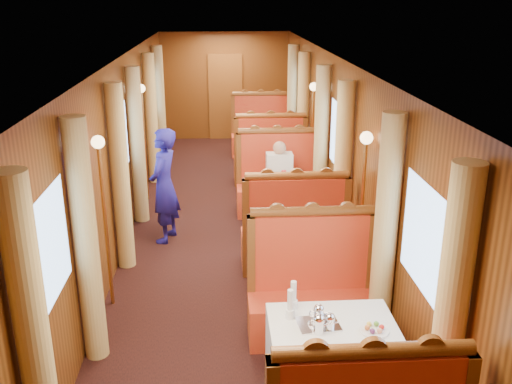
{
  "coord_description": "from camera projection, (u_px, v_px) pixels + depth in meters",
  "views": [
    {
      "loc": [
        -0.14,
        -7.53,
        3.32
      ],
      "look_at": [
        0.27,
        -1.04,
        1.05
      ],
      "focal_mm": 40.0,
      "sensor_mm": 36.0,
      "label": 1
    }
  ],
  "objects": [
    {
      "name": "table_far",
      "position": [
        265.0,
        149.0,
        11.42
      ],
      "size": [
        1.05,
        0.72,
        0.75
      ],
      "primitive_type": "cube",
      "color": "white",
      "rests_on": "floor"
    },
    {
      "name": "doorway_far",
      "position": [
        226.0,
        97.0,
        13.5
      ],
      "size": [
        0.8,
        0.04,
        2.0
      ],
      "primitive_type": "cube",
      "color": "brown",
      "rests_on": "floor"
    },
    {
      "name": "window_left_near",
      "position": [
        46.0,
        254.0,
        4.34
      ],
      "size": [
        0.01,
        1.2,
        0.9
      ],
      "primitive_type": null,
      "rotation": [
        1.57,
        0.0,
        1.57
      ],
      "color": "#83ADE1",
      "rests_on": "wall_left"
    },
    {
      "name": "wall_right",
      "position": [
        340.0,
        152.0,
        7.88
      ],
      "size": [
        0.01,
        12.0,
        2.5
      ],
      "primitive_type": null,
      "rotation": [
        1.57,
        0.0,
        -1.57
      ],
      "color": "brown",
      "rests_on": "floor"
    },
    {
      "name": "rose_vase_mid",
      "position": [
        284.0,
        175.0,
        7.94
      ],
      "size": [
        0.06,
        0.06,
        0.36
      ],
      "rotation": [
        0.0,
        0.0,
        -0.01
      ],
      "color": "silver",
      "rests_on": "table_mid"
    },
    {
      "name": "curtain_left_near_a",
      "position": [
        34.0,
        343.0,
        3.7
      ],
      "size": [
        0.22,
        0.22,
        2.35
      ],
      "primitive_type": "cylinder",
      "color": "#E0C072",
      "rests_on": "floor"
    },
    {
      "name": "curtain_right_far_a",
      "position": [
        303.0,
        117.0,
        10.46
      ],
      "size": [
        0.22,
        0.22,
        2.35
      ],
      "primitive_type": "cylinder",
      "color": "#E0C072",
      "rests_on": "floor"
    },
    {
      "name": "window_left_far",
      "position": [
        150.0,
        97.0,
        10.93
      ],
      "size": [
        0.01,
        1.2,
        0.9
      ],
      "primitive_type": null,
      "rotation": [
        1.57,
        0.0,
        1.57
      ],
      "color": "#83ADE1",
      "rests_on": "wall_left"
    },
    {
      "name": "passenger",
      "position": [
        279.0,
        172.0,
        8.72
      ],
      "size": [
        0.4,
        0.44,
        0.76
      ],
      "color": "beige",
      "rests_on": "banquette_mid_aft"
    },
    {
      "name": "sconce_right_aft",
      "position": [
        313.0,
        117.0,
        9.48
      ],
      "size": [
        0.14,
        0.14,
        1.95
      ],
      "color": "#BF8C3F",
      "rests_on": "floor"
    },
    {
      "name": "teapot_right",
      "position": [
        329.0,
        324.0,
        4.59
      ],
      "size": [
        0.16,
        0.14,
        0.11
      ],
      "primitive_type": null,
      "rotation": [
        0.0,
        0.0,
        -0.24
      ],
      "color": "silver",
      "rests_on": "tea_tray"
    },
    {
      "name": "banquette_mid_aft",
      "position": [
        278.0,
        186.0,
        9.06
      ],
      "size": [
        1.3,
        0.55,
        1.34
      ],
      "color": "#B41614",
      "rests_on": "floor"
    },
    {
      "name": "cup_outboard",
      "position": [
        293.0,
        298.0,
        4.88
      ],
      "size": [
        0.08,
        0.08,
        0.26
      ],
      "rotation": [
        0.0,
        0.0,
        0.34
      ],
      "color": "white",
      "rests_on": "table_near"
    },
    {
      "name": "banquette_far_fwd",
      "position": [
        270.0,
        161.0,
        10.45
      ],
      "size": [
        1.3,
        0.55,
        1.34
      ],
      "color": "#B41614",
      "rests_on": "floor"
    },
    {
      "name": "curtain_right_mid_a",
      "position": [
        342.0,
        174.0,
        7.16
      ],
      "size": [
        0.22,
        0.22,
        2.35
      ],
      "primitive_type": "cylinder",
      "color": "#E0C072",
      "rests_on": "floor"
    },
    {
      "name": "steward",
      "position": [
        164.0,
        186.0,
        7.87
      ],
      "size": [
        0.53,
        0.67,
        1.62
      ],
      "primitive_type": "imported",
      "rotation": [
        0.0,
        0.0,
        -1.84
      ],
      "color": "navy",
      "rests_on": "floor"
    },
    {
      "name": "curtain_left_far_b",
      "position": [
        160.0,
        103.0,
        11.76
      ],
      "size": [
        0.22,
        0.22,
        2.35
      ],
      "primitive_type": "cylinder",
      "color": "#E0C072",
      "rests_on": "floor"
    },
    {
      "name": "floor",
      "position": [
        232.0,
        238.0,
        8.2
      ],
      "size": [
        3.0,
        12.0,
        0.01
      ],
      "primitive_type": null,
      "color": "black",
      "rests_on": "ground"
    },
    {
      "name": "table_mid",
      "position": [
        285.0,
        212.0,
        8.12
      ],
      "size": [
        1.05,
        0.72,
        0.75
      ],
      "primitive_type": "cube",
      "color": "white",
      "rests_on": "floor"
    },
    {
      "name": "banquette_near_aft",
      "position": [
        312.0,
        296.0,
        5.76
      ],
      "size": [
        1.3,
        0.55,
        1.34
      ],
      "color": "#B41614",
      "rests_on": "floor"
    },
    {
      "name": "sconce_left_aft",
      "position": [
        143.0,
        119.0,
        9.31
      ],
      "size": [
        0.14,
        0.14,
        1.95
      ],
      "color": "#BF8C3F",
      "rests_on": "floor"
    },
    {
      "name": "table_near",
      "position": [
        331.0,
        362.0,
        4.82
      ],
      "size": [
        1.05,
        0.72,
        0.75
      ],
      "primitive_type": "cube",
      "color": "white",
      "rests_on": "floor"
    },
    {
      "name": "window_right_far",
      "position": [
        303.0,
        95.0,
        11.11
      ],
      "size": [
        0.01,
        1.2,
        0.9
      ],
      "primitive_type": null,
      "rotation": [
        1.57,
        0.0,
        -1.57
      ],
      "color": "#83ADE1",
      "rests_on": "wall_right"
    },
    {
      "name": "wall_far",
      "position": [
        225.0,
        86.0,
        13.44
      ],
      "size": [
        3.0,
        0.01,
        2.5
      ],
      "primitive_type": null,
      "rotation": [
        1.57,
        0.0,
        0.0
      ],
      "color": "brown",
      "rests_on": "floor"
    },
    {
      "name": "ceiling",
      "position": [
        230.0,
        61.0,
        7.38
      ],
      "size": [
        3.0,
        12.0,
        0.01
      ],
      "primitive_type": null,
      "rotation": [
        3.14,
        0.0,
        0.0
      ],
      "color": "silver",
      "rests_on": "wall_left"
    },
    {
      "name": "sconce_left_fore",
      "position": [
        102.0,
        188.0,
        6.01
      ],
      "size": [
        0.14,
        0.14,
        1.95
      ],
      "color": "#BF8C3F",
      "rests_on": "floor"
    },
    {
      "name": "window_right_near",
      "position": [
        428.0,
        243.0,
        4.51
      ],
      "size": [
        0.01,
        1.2,
        0.9
      ],
      "primitive_type": null,
      "rotation": [
        1.57,
        0.0,
        -1.57
      ],
      "color": "#83ADE1",
      "rests_on": "wall_right"
    },
    {
      "name": "curtain_left_near_b",
      "position": [
        86.0,
        244.0,
        5.17
      ],
      "size": [
        0.22,
        0.22,
        2.35
      ],
      "primitive_type": "cylinder",
      "color": "#E0C072",
      "rests_on": "floor"
    },
    {
      "name": "sconce_right_fore",
      "position": [
        364.0,
        182.0,
        6.18
      ],
      "size": [
        0.14,
        0.14,
        1.95
      ],
      "color": "#BF8C3F",
      "rests_on": "floor"
    },
    {
      "name": "curtain_left_mid_a",
      "position": [
        120.0,
        178.0,
        6.99
      ],
      "size": [
        0.22,
        0.22,
        2.35
      ],
      "primitive_type": "cylinder",
      "color": "#E0C072",
      "rests_on": "floor"
    },
    {
      "name": "curtain_right_near_a",
      "position": [
        449.0,
        328.0,
        3.86
      ],
      "size": [
        0.22,
        0.22,
        2.35
      ],
      "primitive_type": "cylinder",
      "color": "#E0C072",
      "rests_on": "floor"
    },
    {
      "name": "curtain_left_mid_b",
      "position": [
        137.0,
        146.0,
        8.46
      ],
      "size": [
        0.22,
        0.22,
        2.35
      ],
      "primitive_type": "cylinder",
      "color": "#E0C072",
      "rests_on": "floor"
    },
    {
      "name": "window_left_mid",
      "position": [
        120.0,
        141.0,
        7.63
      ],
      "size": [
        0.01,
        1.2,
        0.9
      ],
      "primitive_type": null,
      "rotation": [
        1.57,
        0.0,
        1.57
      ],
      "color": "#83ADE1",
      "rests_on": "wall_left"
    },
    {
      "name": "cup_inboard",
      "position": [
        290.0,
        307.0,
        4.74
      ],
      "size": [
        0.08,
        0.08,
        0.26
      ],
      "rotation": [
        0.0,
        0.0,
        -0.37
      ],
      "color": "white",
      "rests_on": "table_near"
    },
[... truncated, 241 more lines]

